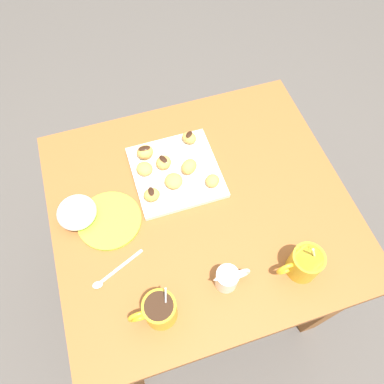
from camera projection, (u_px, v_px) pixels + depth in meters
name	position (u px, v px, depth m)	size (l,w,h in m)	color
ground_plane	(198.00, 275.00, 1.76)	(8.00, 8.00, 0.00)	#514C47
dining_table	(200.00, 224.00, 1.25)	(0.89, 0.81, 0.73)	#935628
pastry_plate_square	(176.00, 172.00, 1.17)	(0.26, 0.26, 0.02)	white
coffee_mug_mustard_left	(304.00, 263.00, 0.99)	(0.13, 0.09, 0.14)	gold
coffee_mug_mustard_right	(159.00, 310.00, 0.93)	(0.12, 0.08, 0.14)	gold
cream_pitcher_white	(228.00, 278.00, 0.98)	(0.10, 0.06, 0.07)	white
ice_cream_bowl	(76.00, 212.00, 1.07)	(0.11, 0.11, 0.09)	white
saucer_lime_left	(110.00, 220.00, 1.10)	(0.19, 0.19, 0.01)	#9EC633
loose_spoon_near_saucer	(112.00, 273.00, 1.02)	(0.15, 0.07, 0.01)	silver
beignet_0	(212.00, 181.00, 1.13)	(0.04, 0.05, 0.03)	#D19347
beignet_1	(189.00, 167.00, 1.15)	(0.04, 0.06, 0.04)	#D19347
beignet_2	(145.00, 169.00, 1.15)	(0.05, 0.05, 0.03)	#D19347
beignet_3	(174.00, 181.00, 1.13)	(0.06, 0.06, 0.03)	#D19347
beignet_4	(152.00, 195.00, 1.10)	(0.04, 0.05, 0.04)	#D19347
chocolate_drizzle_4	(151.00, 191.00, 1.09)	(0.03, 0.02, 0.01)	black
beignet_5	(145.00, 152.00, 1.18)	(0.05, 0.05, 0.04)	#D19347
chocolate_drizzle_5	(144.00, 148.00, 1.16)	(0.04, 0.02, 0.01)	black
beignet_6	(189.00, 138.00, 1.21)	(0.04, 0.05, 0.03)	#D19347
chocolate_drizzle_6	(189.00, 134.00, 1.19)	(0.03, 0.02, 0.01)	black
beignet_7	(164.00, 162.00, 1.16)	(0.05, 0.05, 0.03)	#D19347
chocolate_drizzle_7	(163.00, 159.00, 1.15)	(0.03, 0.02, 0.01)	black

